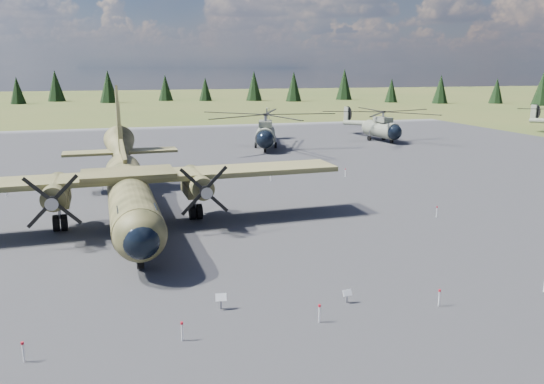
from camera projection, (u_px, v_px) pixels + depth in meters
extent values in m
plane|color=brown|center=(220.00, 236.00, 35.52)|extent=(500.00, 500.00, 0.00)
cube|color=slate|center=(199.00, 201.00, 44.89)|extent=(120.00, 120.00, 0.04)
cylinder|color=#37371E|center=(130.00, 195.00, 36.48)|extent=(3.62, 18.86, 2.92)
sphere|color=#37371E|center=(140.00, 235.00, 27.78)|extent=(2.97, 2.97, 2.86)
sphere|color=black|center=(141.00, 240.00, 27.26)|extent=(2.18, 2.18, 2.10)
cube|color=black|center=(137.00, 213.00, 29.15)|extent=(2.15, 1.74, 0.57)
cone|color=#37371E|center=(121.00, 153.00, 47.63)|extent=(3.13, 7.27, 4.39)
cube|color=#9A9D9F|center=(130.00, 209.00, 37.72)|extent=(2.21, 6.32, 0.52)
cube|color=#35391D|center=(128.00, 177.00, 36.69)|extent=(30.34, 4.67, 0.36)
cube|color=#37371E|center=(128.00, 174.00, 36.64)|extent=(6.39, 3.98, 0.36)
cylinder|color=#37371E|center=(56.00, 191.00, 35.13)|extent=(1.77, 5.48, 1.56)
cube|color=#37371E|center=(58.00, 198.00, 36.06)|extent=(1.70, 3.60, 0.83)
cone|color=gray|center=(52.00, 203.00, 31.99)|extent=(0.83, 0.97, 0.79)
cylinder|color=black|center=(60.00, 223.00, 36.46)|extent=(0.96, 1.18, 1.15)
cylinder|color=#37371E|center=(197.00, 182.00, 37.93)|extent=(1.77, 5.48, 1.56)
cube|color=#37371E|center=(195.00, 188.00, 38.86)|extent=(1.70, 3.60, 0.83)
cone|color=gray|center=(206.00, 192.00, 34.79)|extent=(0.83, 0.97, 0.79)
cylinder|color=black|center=(196.00, 212.00, 39.26)|extent=(0.96, 1.18, 1.15)
cube|color=#37371E|center=(123.00, 153.00, 43.81)|extent=(0.59, 7.88, 1.75)
cube|color=#35391D|center=(121.00, 152.00, 48.10)|extent=(10.09, 2.67, 0.23)
cylinder|color=gray|center=(139.00, 247.00, 29.19)|extent=(0.15, 0.15, 0.94)
cylinder|color=black|center=(140.00, 260.00, 29.36)|extent=(0.40, 0.99, 0.97)
cylinder|color=gray|center=(265.00, 136.00, 72.71)|extent=(4.57, 7.91, 2.60)
sphere|color=black|center=(265.00, 139.00, 69.08)|extent=(2.96, 2.96, 2.39)
sphere|color=gray|center=(266.00, 132.00, 76.35)|extent=(2.96, 2.96, 2.39)
cube|color=gray|center=(265.00, 124.00, 71.93)|extent=(2.62, 3.68, 0.78)
cylinder|color=gray|center=(265.00, 118.00, 71.75)|extent=(0.46, 0.46, 1.04)
cylinder|color=gray|center=(266.00, 127.00, 80.06)|extent=(3.29, 8.76, 1.49)
cube|color=gray|center=(267.00, 116.00, 83.56)|extent=(0.62, 1.46, 2.49)
cylinder|color=black|center=(269.00, 116.00, 83.55)|extent=(0.81, 2.61, 2.70)
cylinder|color=black|center=(265.00, 150.00, 70.02)|extent=(0.48, 0.76, 0.71)
cylinder|color=black|center=(256.00, 145.00, 74.28)|extent=(0.53, 0.88, 0.83)
cylinder|color=gray|center=(256.00, 141.00, 74.15)|extent=(0.18, 0.18, 1.51)
cylinder|color=black|center=(276.00, 145.00, 74.26)|extent=(0.53, 0.88, 0.83)
cylinder|color=gray|center=(276.00, 141.00, 74.13)|extent=(0.18, 0.18, 1.51)
cylinder|color=gray|center=(381.00, 130.00, 80.84)|extent=(3.15, 7.22, 2.43)
sphere|color=black|center=(394.00, 132.00, 77.69)|extent=(2.46, 2.46, 2.24)
sphere|color=gray|center=(369.00, 127.00, 84.01)|extent=(2.46, 2.46, 2.24)
cube|color=gray|center=(383.00, 120.00, 80.14)|extent=(1.97, 3.27, 0.73)
cylinder|color=gray|center=(383.00, 115.00, 79.97)|extent=(0.38, 0.38, 0.97)
cylinder|color=gray|center=(357.00, 123.00, 87.24)|extent=(1.68, 8.35, 1.39)
cube|color=gray|center=(346.00, 114.00, 90.26)|extent=(0.35, 1.38, 2.34)
cylinder|color=black|center=(348.00, 114.00, 90.38)|extent=(0.32, 2.52, 2.53)
cylinder|color=black|center=(392.00, 141.00, 78.52)|extent=(0.34, 0.69, 0.66)
cylinder|color=black|center=(369.00, 138.00, 81.75)|extent=(0.37, 0.80, 0.78)
cylinder|color=gray|center=(369.00, 135.00, 81.63)|extent=(0.15, 0.15, 1.41)
cylinder|color=black|center=(384.00, 137.00, 82.69)|extent=(0.37, 0.80, 0.78)
cylinder|color=gray|center=(384.00, 134.00, 82.58)|extent=(0.15, 0.15, 1.41)
cube|color=gray|center=(534.00, 112.00, 93.00)|extent=(0.35, 1.43, 2.42)
cylinder|color=black|center=(536.00, 112.00, 93.06)|extent=(0.30, 2.62, 2.62)
cube|color=gray|center=(221.00, 303.00, 24.61)|extent=(0.10, 0.10, 0.63)
cube|color=white|center=(221.00, 297.00, 24.49)|extent=(0.53, 0.27, 0.36)
cube|color=gray|center=(347.00, 297.00, 25.29)|extent=(0.08, 0.08, 0.54)
cube|color=white|center=(347.00, 293.00, 25.19)|extent=(0.45, 0.22, 0.31)
cylinder|color=white|center=(23.00, 353.00, 20.14)|extent=(0.07, 0.07, 0.80)
cylinder|color=#AC121E|center=(22.00, 343.00, 20.05)|extent=(0.12, 0.12, 0.10)
cylinder|color=white|center=(182.00, 332.00, 21.72)|extent=(0.07, 0.07, 0.80)
cylinder|color=#AC121E|center=(182.00, 323.00, 21.63)|extent=(0.12, 0.12, 0.10)
cylinder|color=white|center=(319.00, 314.00, 23.30)|extent=(0.07, 0.07, 0.80)
cylinder|color=#AC121E|center=(320.00, 306.00, 23.21)|extent=(0.12, 0.12, 0.10)
cylinder|color=white|center=(439.00, 298.00, 24.88)|extent=(0.07, 0.07, 0.80)
cylinder|color=#AC121E|center=(440.00, 291.00, 24.79)|extent=(0.12, 0.12, 0.10)
cylinder|color=white|center=(6.00, 192.00, 46.20)|extent=(0.07, 0.07, 0.80)
cylinder|color=#AC121E|center=(6.00, 188.00, 46.11)|extent=(0.12, 0.12, 0.10)
cylinder|color=white|center=(102.00, 187.00, 48.31)|extent=(0.07, 0.07, 0.80)
cylinder|color=#AC121E|center=(102.00, 182.00, 48.22)|extent=(0.12, 0.12, 0.10)
cylinder|color=white|center=(190.00, 182.00, 50.42)|extent=(0.07, 0.07, 0.80)
cylinder|color=#AC121E|center=(190.00, 178.00, 50.33)|extent=(0.12, 0.12, 0.10)
cylinder|color=white|center=(271.00, 177.00, 52.53)|extent=(0.07, 0.07, 0.80)
cylinder|color=#AC121E|center=(271.00, 173.00, 52.44)|extent=(0.12, 0.12, 0.10)
cylinder|color=white|center=(345.00, 173.00, 54.64)|extent=(0.07, 0.07, 0.80)
cylinder|color=#AC121E|center=(345.00, 169.00, 54.55)|extent=(0.12, 0.12, 0.10)
cylinder|color=white|center=(437.00, 212.00, 39.78)|extent=(0.07, 0.07, 0.80)
cylinder|color=#AC121E|center=(437.00, 207.00, 39.68)|extent=(0.12, 0.12, 0.10)
cone|color=black|center=(542.00, 88.00, 158.92)|extent=(5.65, 5.65, 10.08)
cone|color=black|center=(497.00, 91.00, 167.91)|extent=(4.41, 4.41, 7.88)
cone|color=black|center=(441.00, 89.00, 167.88)|extent=(4.99, 4.99, 8.91)
cone|color=black|center=(391.00, 90.00, 173.74)|extent=(4.33, 4.33, 7.74)
cone|color=black|center=(344.00, 84.00, 188.05)|extent=(6.07, 6.07, 10.83)
cone|color=black|center=(294.00, 86.00, 178.35)|extent=(5.54, 5.54, 9.89)
cone|color=black|center=(254.00, 86.00, 182.04)|extent=(5.64, 5.64, 10.08)
cone|color=black|center=(205.00, 89.00, 181.44)|extent=(4.45, 4.45, 7.95)
cone|color=black|center=(165.00, 88.00, 181.72)|extent=(4.96, 4.96, 8.86)
cone|color=black|center=(108.00, 86.00, 171.09)|extent=(5.81, 5.81, 10.38)
cone|color=black|center=(56.00, 86.00, 177.92)|extent=(5.79, 5.79, 10.34)
cone|color=black|center=(17.00, 90.00, 165.24)|extent=(4.71, 4.71, 8.41)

